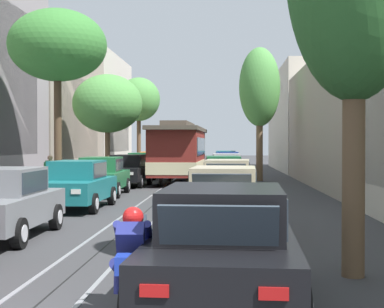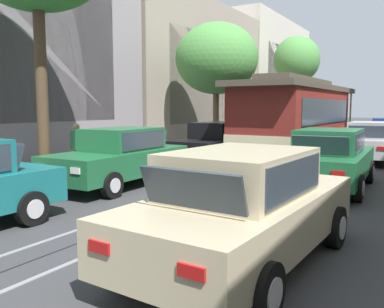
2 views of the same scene
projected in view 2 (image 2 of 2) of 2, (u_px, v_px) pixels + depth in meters
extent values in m
plane|color=#38383A|center=(251.00, 178.00, 12.39)|extent=(160.00, 160.00, 0.00)
cube|color=gray|center=(273.00, 163.00, 15.61)|extent=(0.08, 62.64, 0.01)
cube|color=gray|center=(301.00, 165.00, 15.06)|extent=(0.08, 62.64, 0.01)
cube|color=black|center=(287.00, 164.00, 15.34)|extent=(0.03, 62.64, 0.01)
cube|color=#2D3842|center=(6.00, 16.00, 12.43)|extent=(0.04, 9.56, 6.57)
cube|color=gray|center=(183.00, 74.00, 25.28)|extent=(4.51, 13.36, 8.43)
cube|color=#2D3842|center=(214.00, 80.00, 24.18)|extent=(0.04, 9.56, 5.06)
cube|color=beige|center=(260.00, 77.00, 36.98)|extent=(5.11, 13.36, 9.73)
cube|color=#2D3842|center=(287.00, 82.00, 35.73)|extent=(0.04, 9.56, 5.84)
cube|color=#2D3842|center=(0.00, 154.00, 7.72)|extent=(1.30, 0.22, 0.45)
cube|color=#B21414|center=(56.00, 177.00, 8.18)|extent=(0.28, 0.04, 0.12)
cube|color=#B21414|center=(21.00, 172.00, 8.76)|extent=(0.28, 0.04, 0.12)
cylinder|color=black|center=(32.00, 208.00, 7.36)|extent=(0.21, 0.64, 0.64)
cylinder|color=silver|center=(36.00, 209.00, 7.30)|extent=(0.02, 0.35, 0.35)
cube|color=#1E6038|center=(119.00, 162.00, 11.10)|extent=(1.89, 4.34, 0.66)
cube|color=#1E6038|center=(122.00, 139.00, 11.16)|extent=(1.52, 2.10, 0.60)
cube|color=#2D3842|center=(101.00, 142.00, 10.44)|extent=(1.34, 0.25, 0.47)
cube|color=#2D3842|center=(148.00, 137.00, 12.18)|extent=(1.30, 0.23, 0.45)
cube|color=#2D3842|center=(144.00, 140.00, 10.79)|extent=(0.07, 1.81, 0.47)
cube|color=#2D3842|center=(102.00, 138.00, 11.53)|extent=(0.07, 1.81, 0.47)
cube|color=white|center=(75.00, 171.00, 8.96)|extent=(0.28, 0.05, 0.14)
cube|color=#B21414|center=(178.00, 152.00, 12.68)|extent=(0.28, 0.05, 0.12)
cube|color=white|center=(41.00, 167.00, 9.51)|extent=(0.28, 0.05, 0.14)
cube|color=#B21414|center=(149.00, 150.00, 13.23)|extent=(0.28, 0.05, 0.12)
cylinder|color=black|center=(112.00, 185.00, 9.56)|extent=(0.21, 0.64, 0.64)
cylinder|color=silver|center=(115.00, 186.00, 9.50)|extent=(0.03, 0.35, 0.35)
cylinder|color=black|center=(59.00, 179.00, 10.43)|extent=(0.21, 0.64, 0.64)
cylinder|color=silver|center=(56.00, 178.00, 10.48)|extent=(0.03, 0.35, 0.35)
cylinder|color=black|center=(173.00, 170.00, 11.86)|extent=(0.21, 0.64, 0.64)
cylinder|color=silver|center=(176.00, 170.00, 11.80)|extent=(0.03, 0.35, 0.35)
cylinder|color=black|center=(125.00, 166.00, 12.73)|extent=(0.21, 0.64, 0.64)
cylinder|color=silver|center=(123.00, 166.00, 12.78)|extent=(0.03, 0.35, 0.35)
cube|color=black|center=(216.00, 147.00, 15.45)|extent=(1.96, 4.36, 0.66)
cube|color=black|center=(218.00, 130.00, 15.50)|extent=(1.55, 2.12, 0.60)
cube|color=#2D3842|center=(207.00, 132.00, 14.81)|extent=(1.34, 0.27, 0.47)
cube|color=#2D3842|center=(233.00, 129.00, 16.49)|extent=(1.30, 0.24, 0.45)
cube|color=#2D3842|center=(236.00, 131.00, 15.09)|extent=(0.10, 1.81, 0.47)
cube|color=#2D3842|center=(202.00, 130.00, 15.91)|extent=(0.10, 1.81, 0.47)
cube|color=white|center=(198.00, 150.00, 13.34)|extent=(0.28, 0.05, 0.14)
cube|color=#B21414|center=(254.00, 141.00, 16.93)|extent=(0.28, 0.05, 0.12)
cube|color=white|center=(171.00, 148.00, 13.94)|extent=(0.28, 0.05, 0.14)
cube|color=#B21414|center=(230.00, 140.00, 17.54)|extent=(0.28, 0.05, 0.12)
cylinder|color=black|center=(219.00, 161.00, 13.90)|extent=(0.22, 0.65, 0.64)
cylinder|color=silver|center=(222.00, 161.00, 13.84)|extent=(0.03, 0.35, 0.35)
cylinder|color=black|center=(177.00, 157.00, 14.86)|extent=(0.22, 0.65, 0.64)
cylinder|color=silver|center=(175.00, 157.00, 14.92)|extent=(0.03, 0.35, 0.35)
cylinder|color=black|center=(252.00, 153.00, 16.12)|extent=(0.22, 0.65, 0.64)
cylinder|color=silver|center=(255.00, 154.00, 16.06)|extent=(0.03, 0.35, 0.35)
cylinder|color=black|center=(214.00, 151.00, 17.07)|extent=(0.22, 0.65, 0.64)
cylinder|color=silver|center=(212.00, 151.00, 17.13)|extent=(0.03, 0.35, 0.35)
cube|color=#1E6038|center=(270.00, 137.00, 20.74)|extent=(1.91, 4.34, 0.66)
cube|color=#1E6038|center=(271.00, 124.00, 20.80)|extent=(1.53, 2.10, 0.60)
cube|color=#2D3842|center=(265.00, 125.00, 20.10)|extent=(1.34, 0.26, 0.47)
cube|color=#2D3842|center=(279.00, 124.00, 21.79)|extent=(1.30, 0.23, 0.45)
cube|color=#2D3842|center=(285.00, 125.00, 20.40)|extent=(0.08, 1.81, 0.47)
cube|color=#2D3842|center=(258.00, 124.00, 21.20)|extent=(0.08, 1.81, 0.47)
cube|color=white|center=(264.00, 138.00, 18.63)|extent=(0.28, 0.05, 0.14)
cube|color=#B21414|center=(294.00, 133.00, 22.24)|extent=(0.28, 0.05, 0.12)
cube|color=white|center=(242.00, 137.00, 19.22)|extent=(0.28, 0.05, 0.14)
cube|color=#B21414|center=(275.00, 132.00, 22.84)|extent=(0.28, 0.05, 0.12)
cylinder|color=black|center=(277.00, 146.00, 19.19)|extent=(0.22, 0.64, 0.64)
cylinder|color=silver|center=(279.00, 146.00, 19.14)|extent=(0.03, 0.35, 0.35)
cylinder|color=black|center=(243.00, 144.00, 20.14)|extent=(0.22, 0.64, 0.64)
cylinder|color=silver|center=(241.00, 144.00, 20.19)|extent=(0.03, 0.35, 0.35)
cylinder|color=black|center=(295.00, 142.00, 21.43)|extent=(0.22, 0.64, 0.64)
cylinder|color=silver|center=(297.00, 142.00, 21.37)|extent=(0.03, 0.35, 0.35)
cylinder|color=black|center=(264.00, 141.00, 22.37)|extent=(0.22, 0.64, 0.64)
cylinder|color=silver|center=(262.00, 141.00, 22.43)|extent=(0.03, 0.35, 0.35)
cube|color=orange|center=(299.00, 131.00, 25.38)|extent=(1.87, 4.33, 0.66)
cube|color=orange|center=(300.00, 121.00, 25.43)|extent=(1.51, 2.09, 0.60)
cube|color=#2D3842|center=(296.00, 122.00, 24.73)|extent=(1.34, 0.24, 0.47)
cube|color=#2D3842|center=(306.00, 121.00, 26.43)|extent=(1.30, 0.22, 0.45)
cube|color=#2D3842|center=(312.00, 121.00, 25.04)|extent=(0.06, 1.81, 0.47)
cube|color=#2D3842|center=(288.00, 121.00, 25.83)|extent=(0.06, 1.81, 0.47)
cube|color=white|center=(297.00, 132.00, 23.25)|extent=(0.28, 0.04, 0.14)
cube|color=#B21414|center=(317.00, 129.00, 26.89)|extent=(0.28, 0.04, 0.12)
cube|color=white|center=(278.00, 131.00, 23.84)|extent=(0.28, 0.04, 0.14)
cube|color=#B21414|center=(301.00, 128.00, 27.48)|extent=(0.28, 0.04, 0.12)
cylinder|color=black|center=(307.00, 139.00, 23.83)|extent=(0.21, 0.64, 0.64)
cylinder|color=silver|center=(308.00, 139.00, 23.77)|extent=(0.03, 0.35, 0.35)
cylinder|color=black|center=(278.00, 137.00, 24.76)|extent=(0.21, 0.64, 0.64)
cylinder|color=silver|center=(276.00, 137.00, 24.81)|extent=(0.03, 0.35, 0.35)
cylinder|color=black|center=(319.00, 136.00, 26.07)|extent=(0.21, 0.64, 0.64)
cylinder|color=silver|center=(320.00, 136.00, 26.01)|extent=(0.03, 0.35, 0.35)
cylinder|color=black|center=(292.00, 135.00, 27.00)|extent=(0.21, 0.64, 0.64)
cylinder|color=silver|center=(290.00, 135.00, 27.06)|extent=(0.03, 0.35, 0.35)
cube|color=#C1B28E|center=(245.00, 217.00, 5.56)|extent=(2.00, 4.38, 0.66)
cube|color=#C1B28E|center=(241.00, 173.00, 5.36)|extent=(1.57, 2.13, 0.60)
cube|color=#2D3842|center=(266.00, 167.00, 6.06)|extent=(1.34, 0.28, 0.47)
cube|color=#2D3842|center=(191.00, 189.00, 4.39)|extent=(1.30, 0.26, 0.45)
cube|color=#2D3842|center=(194.00, 168.00, 5.77)|extent=(0.11, 1.81, 0.47)
cube|color=#2D3842|center=(296.00, 178.00, 4.95)|extent=(0.11, 1.81, 0.47)
cube|color=white|center=(270.00, 182.00, 7.64)|extent=(0.28, 0.05, 0.14)
cube|color=#B21414|center=(99.00, 247.00, 4.07)|extent=(0.28, 0.05, 0.12)
cube|color=white|center=(330.00, 188.00, 7.02)|extent=(0.28, 0.05, 0.14)
cube|color=#B21414|center=(191.00, 272.00, 3.45)|extent=(0.28, 0.05, 0.12)
cylinder|color=black|center=(234.00, 211.00, 7.18)|extent=(0.23, 0.65, 0.64)
cylinder|color=silver|center=(228.00, 210.00, 7.24)|extent=(0.04, 0.35, 0.35)
cylinder|color=black|center=(335.00, 227.00, 6.21)|extent=(0.23, 0.65, 0.64)
cylinder|color=silver|center=(343.00, 228.00, 6.15)|extent=(0.04, 0.35, 0.35)
cylinder|color=black|center=(132.00, 257.00, 4.98)|extent=(0.23, 0.65, 0.64)
cylinder|color=silver|center=(125.00, 255.00, 5.04)|extent=(0.04, 0.35, 0.35)
cylinder|color=black|center=(265.00, 293.00, 4.01)|extent=(0.23, 0.65, 0.64)
cylinder|color=silver|center=(275.00, 295.00, 3.95)|extent=(0.04, 0.35, 0.35)
cube|color=#1E6038|center=(329.00, 164.00, 10.75)|extent=(1.98, 4.37, 0.66)
cube|color=#1E6038|center=(329.00, 141.00, 10.54)|extent=(1.56, 2.12, 0.60)
cube|color=#2D3842|center=(335.00, 139.00, 11.28)|extent=(1.34, 0.28, 0.47)
cube|color=#2D3842|center=(320.00, 145.00, 9.52)|extent=(1.30, 0.25, 0.45)
cube|color=#2D3842|center=(300.00, 140.00, 10.90)|extent=(0.11, 1.81, 0.47)
cube|color=#2D3842|center=(360.00, 142.00, 10.19)|extent=(0.11, 1.81, 0.47)
cube|color=white|center=(324.00, 151.00, 12.88)|extent=(0.28, 0.05, 0.14)
cube|color=#B21414|center=(286.00, 170.00, 9.12)|extent=(0.28, 0.05, 0.12)
cube|color=white|center=(361.00, 153.00, 12.35)|extent=(0.28, 0.05, 0.14)
cube|color=#B21414|center=(338.00, 174.00, 8.59)|extent=(0.28, 0.05, 0.12)
cylinder|color=black|center=(307.00, 167.00, 12.37)|extent=(0.23, 0.65, 0.64)
cylinder|color=silver|center=(303.00, 167.00, 12.42)|extent=(0.03, 0.35, 0.35)
cylinder|color=black|center=(370.00, 172.00, 11.53)|extent=(0.23, 0.65, 0.64)
cylinder|color=silver|center=(374.00, 172.00, 11.48)|extent=(0.03, 0.35, 0.35)
cylinder|color=black|center=(282.00, 181.00, 10.04)|extent=(0.23, 0.65, 0.64)
cylinder|color=silver|center=(278.00, 181.00, 10.09)|extent=(0.03, 0.35, 0.35)
cylinder|color=black|center=(358.00, 188.00, 9.20)|extent=(0.23, 0.65, 0.64)
cylinder|color=silver|center=(364.00, 189.00, 9.15)|extent=(0.03, 0.35, 0.35)
cube|color=#B7B7BC|center=(370.00, 145.00, 16.05)|extent=(1.96, 4.36, 0.66)
cube|color=#B7B7BC|center=(370.00, 130.00, 15.85)|extent=(1.55, 2.12, 0.60)
cube|color=#2D3842|center=(373.00, 129.00, 16.58)|extent=(1.34, 0.27, 0.47)
cube|color=#2D3842|center=(367.00, 132.00, 14.82)|extent=(1.30, 0.25, 0.45)
cube|color=#2D3842|center=(350.00, 129.00, 16.21)|extent=(0.10, 1.81, 0.47)
cube|color=white|center=(362.00, 139.00, 18.19)|extent=(0.28, 0.05, 0.14)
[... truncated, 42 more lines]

